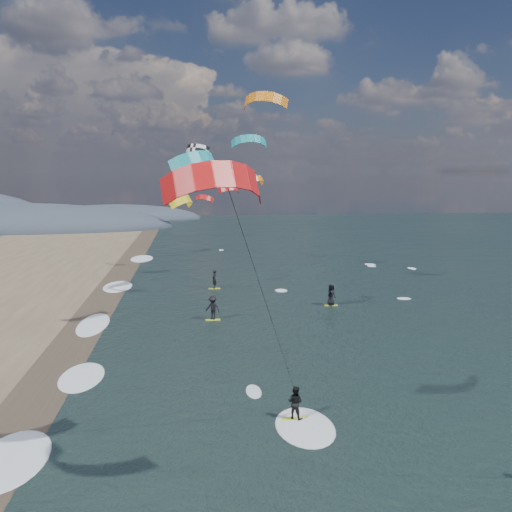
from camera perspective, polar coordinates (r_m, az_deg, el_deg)
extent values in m
cube|color=#382D23|center=(29.16, -22.31, -14.69)|extent=(3.00, 240.00, 0.00)
ellipsoid|color=#3D4756|center=(121.71, -23.55, 2.51)|extent=(64.00, 24.00, 10.00)
ellipsoid|color=#3D4756|center=(137.39, -13.90, 3.57)|extent=(40.00, 18.00, 7.00)
cube|color=yellow|center=(26.97, 3.92, -15.93)|extent=(1.19, 0.37, 0.06)
imported|color=black|center=(26.66, 3.94, -14.39)|extent=(0.93, 0.89, 1.52)
ellipsoid|color=white|center=(26.33, 4.92, -16.65)|extent=(2.60, 4.20, 0.12)
cylinder|color=black|center=(21.90, 0.97, -4.65)|extent=(0.02, 0.02, 11.99)
cube|color=yellow|center=(43.53, -4.34, -6.37)|extent=(1.10, 0.35, 0.05)
imported|color=black|center=(43.30, -4.35, -5.19)|extent=(1.34, 1.14, 1.79)
cube|color=yellow|center=(48.40, 7.51, -4.90)|extent=(1.10, 0.35, 0.05)
imported|color=black|center=(48.20, 7.53, -3.85)|extent=(1.03, 0.96, 1.76)
cube|color=yellow|center=(54.91, -4.19, -3.25)|extent=(1.10, 0.35, 0.05)
imported|color=black|center=(54.73, -4.20, -2.32)|extent=(0.44, 0.65, 1.77)
ellipsoid|color=white|center=(25.36, -22.13, -18.31)|extent=(2.40, 5.40, 0.11)
ellipsoid|color=white|center=(33.40, -17.92, -11.48)|extent=(2.40, 5.40, 0.11)
ellipsoid|color=white|center=(43.74, -15.08, -6.61)|extent=(2.40, 5.40, 0.11)
ellipsoid|color=white|center=(57.26, -13.00, -2.99)|extent=(2.40, 5.40, 0.11)
ellipsoid|color=white|center=(74.90, -11.46, -0.26)|extent=(2.40, 5.40, 0.11)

